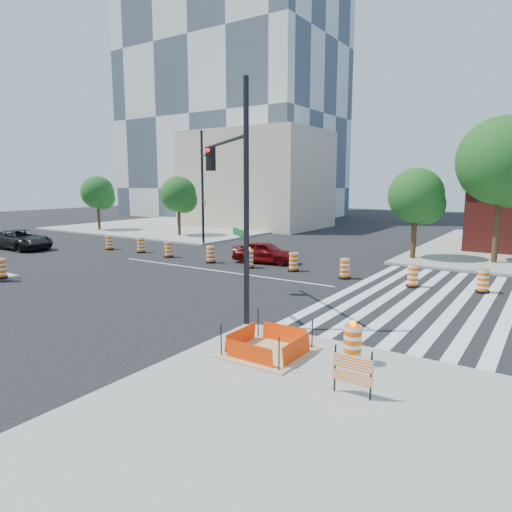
% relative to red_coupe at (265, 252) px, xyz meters
% --- Properties ---
extents(ground, '(120.00, 120.00, 0.00)m').
position_rel_red_coupe_xyz_m(ground, '(-0.94, -3.47, -0.65)').
color(ground, black).
rests_on(ground, ground).
extents(sidewalk_nw, '(22.00, 22.00, 0.15)m').
position_rel_red_coupe_xyz_m(sidewalk_nw, '(-18.94, 14.53, -0.58)').
color(sidewalk_nw, gray).
rests_on(sidewalk_nw, ground).
extents(crosswalk_east, '(6.75, 13.50, 0.01)m').
position_rel_red_coupe_xyz_m(crosswalk_east, '(10.01, -3.47, -0.65)').
color(crosswalk_east, silver).
rests_on(crosswalk_east, ground).
extents(lane_centerline, '(14.00, 0.12, 0.01)m').
position_rel_red_coupe_xyz_m(lane_centerline, '(-0.94, -3.47, -0.65)').
color(lane_centerline, silver).
rests_on(lane_centerline, ground).
extents(excavation_pit, '(2.20, 2.20, 0.90)m').
position_rel_red_coupe_xyz_m(excavation_pit, '(8.06, -12.47, -0.43)').
color(excavation_pit, tan).
rests_on(excavation_pit, ground).
extents(tower_nw, '(28.00, 18.00, 45.00)m').
position_rel_red_coupe_xyz_m(tower_nw, '(-24.94, 30.53, 21.85)').
color(tower_nw, silver).
rests_on(tower_nw, ground).
extents(beige_midrise, '(14.00, 10.00, 10.00)m').
position_rel_red_coupe_xyz_m(beige_midrise, '(-12.94, 18.53, 4.35)').
color(beige_midrise, '#B9A68D').
rests_on(beige_midrise, ground).
extents(red_coupe, '(4.07, 2.30, 1.31)m').
position_rel_red_coupe_xyz_m(red_coupe, '(0.00, 0.00, 0.00)').
color(red_coupe, '#590709').
rests_on(red_coupe, ground).
extents(dark_suv, '(5.08, 2.39, 1.40)m').
position_rel_red_coupe_xyz_m(dark_suv, '(-17.51, -4.90, 0.05)').
color(dark_suv, black).
rests_on(dark_suv, ground).
extents(signal_pole_se, '(4.75, 3.75, 7.83)m').
position_rel_red_coupe_xyz_m(signal_pole_se, '(4.79, -9.61, 4.15)').
color(signal_pole_se, black).
rests_on(signal_pole_se, ground).
extents(signal_pole_nw, '(4.71, 4.44, 8.37)m').
position_rel_red_coupe_xyz_m(signal_pole_nw, '(-6.84, 2.80, 4.47)').
color(signal_pole_nw, black).
rests_on(signal_pole_nw, ground).
extents(pit_drum, '(0.58, 0.58, 1.14)m').
position_rel_red_coupe_xyz_m(pit_drum, '(10.25, -11.84, -0.03)').
color(pit_drum, black).
rests_on(pit_drum, ground).
extents(sw_corner_drum, '(0.57, 0.57, 0.97)m').
position_rel_red_coupe_xyz_m(sw_corner_drum, '(-7.93, -11.35, -0.05)').
color(sw_corner_drum, black).
rests_on(sw_corner_drum, ground).
extents(barricade, '(0.92, 0.07, 1.08)m').
position_rel_red_coupe_xyz_m(barricade, '(10.94, -13.57, 0.09)').
color(barricade, '#FF5B05').
rests_on(barricade, ground).
extents(tree_north_a, '(3.17, 3.15, 5.35)m').
position_rel_red_coupe_xyz_m(tree_north_a, '(-23.00, 5.99, 2.93)').
color(tree_north_a, '#382314').
rests_on(tree_north_a, ground).
extents(tree_north_b, '(3.13, 3.10, 5.27)m').
position_rel_red_coupe_xyz_m(tree_north_b, '(-13.34, 7.00, 2.89)').
color(tree_north_b, '#382314').
rests_on(tree_north_b, ground).
extents(tree_north_c, '(3.36, 3.31, 5.63)m').
position_rel_red_coupe_xyz_m(tree_north_c, '(7.10, 5.96, 3.12)').
color(tree_north_c, '#382314').
rests_on(tree_north_c, ground).
extents(tree_north_d, '(4.97, 4.97, 8.45)m').
position_rel_red_coupe_xyz_m(tree_north_d, '(11.49, 6.99, 5.03)').
color(tree_north_d, '#382314').
rests_on(tree_north_d, ground).
extents(median_drum_0, '(0.60, 0.60, 1.02)m').
position_rel_red_coupe_xyz_m(median_drum_0, '(-12.10, -1.60, -0.17)').
color(median_drum_0, black).
rests_on(median_drum_0, ground).
extents(median_drum_1, '(0.60, 0.60, 1.02)m').
position_rel_red_coupe_xyz_m(median_drum_1, '(-9.22, -1.27, -0.17)').
color(median_drum_1, black).
rests_on(median_drum_1, ground).
extents(median_drum_2, '(0.60, 0.60, 1.02)m').
position_rel_red_coupe_xyz_m(median_drum_2, '(-6.24, -1.66, -0.17)').
color(median_drum_2, black).
rests_on(median_drum_2, ground).
extents(median_drum_3, '(0.60, 0.60, 1.02)m').
position_rel_red_coupe_xyz_m(median_drum_3, '(-2.72, -1.74, -0.17)').
color(median_drum_3, black).
rests_on(median_drum_3, ground).
extents(median_drum_4, '(0.60, 0.60, 1.18)m').
position_rel_red_coupe_xyz_m(median_drum_4, '(0.11, -1.80, -0.16)').
color(median_drum_4, black).
rests_on(median_drum_4, ground).
extents(median_drum_5, '(0.60, 0.60, 1.02)m').
position_rel_red_coupe_xyz_m(median_drum_5, '(2.66, -1.27, -0.17)').
color(median_drum_5, black).
rests_on(median_drum_5, ground).
extents(median_drum_6, '(0.60, 0.60, 1.02)m').
position_rel_red_coupe_xyz_m(median_drum_6, '(5.70, -1.52, -0.17)').
color(median_drum_6, black).
rests_on(median_drum_6, ground).
extents(median_drum_7, '(0.60, 0.60, 1.02)m').
position_rel_red_coupe_xyz_m(median_drum_7, '(9.05, -1.52, -0.17)').
color(median_drum_7, black).
rests_on(median_drum_7, ground).
extents(median_drum_8, '(0.60, 0.60, 1.02)m').
position_rel_red_coupe_xyz_m(median_drum_8, '(11.88, -0.93, -0.17)').
color(median_drum_8, black).
rests_on(median_drum_8, ground).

